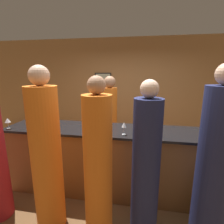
{
  "coord_description": "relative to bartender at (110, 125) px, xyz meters",
  "views": [
    {
      "loc": [
        0.35,
        -2.54,
        1.94
      ],
      "look_at": [
        -0.11,
        0.1,
        1.33
      ],
      "focal_mm": 28.0,
      "sensor_mm": 36.0,
      "label": 1
    }
  ],
  "objects": [
    {
      "name": "guest_4",
      "position": [
        0.16,
        -1.59,
        0.0
      ],
      "size": [
        0.33,
        0.33,
        1.91
      ],
      "color": "orange",
      "rests_on": "ground_plane"
    },
    {
      "name": "wine_bottle_0",
      "position": [
        -0.03,
        -0.76,
        0.3
      ],
      "size": [
        0.08,
        0.08,
        0.3
      ],
      "color": "#19381E",
      "rests_on": "bar_counter"
    },
    {
      "name": "wine_glass_4",
      "position": [
        -0.86,
        -0.97,
        0.3
      ],
      "size": [
        0.07,
        0.07,
        0.16
      ],
      "color": "silver",
      "rests_on": "bar_counter"
    },
    {
      "name": "bar_counter",
      "position": [
        0.27,
        -0.79,
        -0.35
      ],
      "size": [
        3.59,
        0.71,
        1.08
      ],
      "color": "brown",
      "rests_on": "ground_plane"
    },
    {
      "name": "wine_glass_1",
      "position": [
        0.67,
        -0.8,
        0.3
      ],
      "size": [
        0.08,
        0.08,
        0.16
      ],
      "color": "silver",
      "rests_on": "bar_counter"
    },
    {
      "name": "ice_bucket",
      "position": [
        -0.92,
        -0.79,
        0.27
      ],
      "size": [
        0.18,
        0.18,
        0.17
      ],
      "color": "silver",
      "rests_on": "bar_counter"
    },
    {
      "name": "wine_glass_0",
      "position": [
        -1.42,
        -1.04,
        0.31
      ],
      "size": [
        0.08,
        0.08,
        0.17
      ],
      "color": "silver",
      "rests_on": "bar_counter"
    },
    {
      "name": "guest_1",
      "position": [
        1.41,
        -1.48,
        0.06
      ],
      "size": [
        0.36,
        0.36,
        2.03
      ],
      "color": "#1E234C",
      "rests_on": "ground_plane"
    },
    {
      "name": "ground_plane",
      "position": [
        0.27,
        -0.79,
        -0.89
      ],
      "size": [
        14.0,
        14.0,
        0.0
      ],
      "primitive_type": "plane",
      "color": "brown"
    },
    {
      "name": "guest_0",
      "position": [
        0.7,
        -1.52,
        -0.01
      ],
      "size": [
        0.32,
        0.32,
        1.87
      ],
      "color": "#1E234C",
      "rests_on": "ground_plane"
    },
    {
      "name": "wine_bottle_1",
      "position": [
        1.54,
        -0.81,
        0.29
      ],
      "size": [
        0.08,
        0.08,
        0.28
      ],
      "color": "#19381E",
      "rests_on": "bar_counter"
    },
    {
      "name": "back_wall",
      "position": [
        0.27,
        1.33,
        0.51
      ],
      "size": [
        8.0,
        0.08,
        2.8
      ],
      "color": "#A37547",
      "rests_on": "ground_plane"
    },
    {
      "name": "bartender",
      "position": [
        0.0,
        0.0,
        0.0
      ],
      "size": [
        0.29,
        0.29,
        1.87
      ],
      "rotation": [
        0.0,
        0.0,
        3.14
      ],
      "color": "orange",
      "rests_on": "ground_plane"
    },
    {
      "name": "wine_glass_2",
      "position": [
        0.39,
        -1.0,
        0.32
      ],
      "size": [
        0.07,
        0.07,
        0.18
      ],
      "color": "silver",
      "rests_on": "bar_counter"
    },
    {
      "name": "wine_glass_3",
      "position": [
        -0.2,
        -0.82,
        0.3
      ],
      "size": [
        0.08,
        0.08,
        0.16
      ],
      "color": "silver",
      "rests_on": "bar_counter"
    },
    {
      "name": "guest_2",
      "position": [
        -0.48,
        -1.57,
        0.05
      ],
      "size": [
        0.36,
        0.36,
        2.02
      ],
      "color": "orange",
      "rests_on": "ground_plane"
    },
    {
      "name": "wine_bottle_2",
      "position": [
        0.7,
        -0.98,
        0.29
      ],
      "size": [
        0.07,
        0.07,
        0.28
      ],
      "color": "#19381E",
      "rests_on": "bar_counter"
    }
  ]
}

